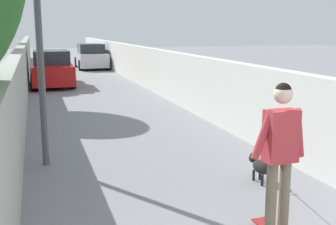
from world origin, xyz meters
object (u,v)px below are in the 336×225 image
dog (260,166)px  car_near (52,69)px  car_far (91,57)px  person_skateboarder (280,146)px

dog → car_near: (13.54, 2.72, 0.44)m
car_far → dog: bearing=-180.0°
person_skateboarder → car_far: person_skateboarder is taller
person_skateboarder → dog: bearing=-23.8°
dog → car_near: car_near is taller
dog → car_far: bearing=0.0°
dog → car_near: size_ratio=0.49×
person_skateboarder → car_far: (22.96, -0.75, -0.43)m
dog → car_near: 13.82m
person_skateboarder → dog: 2.09m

